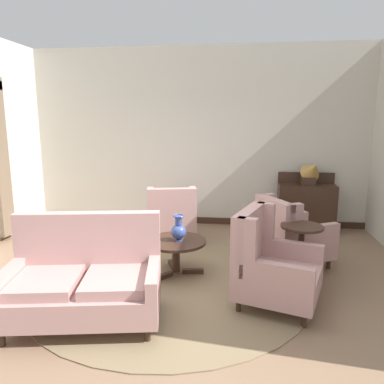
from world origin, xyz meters
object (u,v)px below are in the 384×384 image
at_px(sideboard, 306,205).
at_px(side_table, 301,249).
at_px(coffee_table, 176,247).
at_px(gramophone, 312,171).
at_px(armchair_back_corner, 271,265).
at_px(porcelain_vase, 179,230).
at_px(settee, 84,281).
at_px(armchair_near_sideboard, 171,217).
at_px(armchair_beside_settee, 290,236).

bearing_deg(sideboard, side_table, -100.91).
distance_m(coffee_table, gramophone, 3.04).
bearing_deg(armchair_back_corner, coffee_table, 79.73).
height_order(armchair_back_corner, gramophone, gramophone).
bearing_deg(porcelain_vase, side_table, -2.94).
xyz_separation_m(porcelain_vase, sideboard, (1.96, 2.23, -0.12)).
height_order(porcelain_vase, settee, settee).
xyz_separation_m(armchair_back_corner, gramophone, (0.89, 2.74, 0.67)).
relative_size(settee, side_table, 2.17).
distance_m(armchair_near_sideboard, side_table, 2.33).
bearing_deg(sideboard, settee, -128.27).
height_order(coffee_table, armchair_beside_settee, armchair_beside_settee).
bearing_deg(side_table, coffee_table, 176.57).
bearing_deg(armchair_beside_settee, settee, 100.25).
bearing_deg(settee, armchair_beside_settee, 27.82).
bearing_deg(armchair_near_sideboard, sideboard, -171.35).
distance_m(armchair_back_corner, armchair_beside_settee, 1.19).
bearing_deg(sideboard, porcelain_vase, -131.24).
xyz_separation_m(side_table, sideboard, (0.45, 2.31, 0.04)).
bearing_deg(settee, coffee_table, 49.33).
relative_size(coffee_table, porcelain_vase, 2.33).
bearing_deg(coffee_table, armchair_beside_settee, 19.13).
bearing_deg(coffee_table, gramophone, 46.13).
height_order(settee, armchair_near_sideboard, settee).
relative_size(settee, gramophone, 3.10).
height_order(coffee_table, porcelain_vase, porcelain_vase).
distance_m(armchair_near_sideboard, armchair_beside_settee, 1.98).
height_order(porcelain_vase, armchair_near_sideboard, armchair_near_sideboard).
height_order(porcelain_vase, gramophone, gramophone).
bearing_deg(settee, gramophone, 40.20).
xyz_separation_m(settee, armchair_back_corner, (1.87, 0.60, 0.02)).
bearing_deg(gramophone, coffee_table, -133.87).
xyz_separation_m(settee, armchair_near_sideboard, (0.41, 2.53, -0.00)).
distance_m(porcelain_vase, settee, 1.43).
relative_size(porcelain_vase, armchair_back_corner, 0.32).
height_order(armchair_back_corner, armchair_beside_settee, armchair_back_corner).
bearing_deg(side_table, gramophone, 77.44).
bearing_deg(settee, side_table, 16.14).
relative_size(armchair_near_sideboard, gramophone, 1.97).
bearing_deg(porcelain_vase, armchair_back_corner, -28.42).
relative_size(armchair_beside_settee, gramophone, 2.12).
distance_m(armchair_beside_settee, side_table, 0.62).
relative_size(armchair_near_sideboard, armchair_beside_settee, 0.93).
distance_m(settee, side_table, 2.53).
distance_m(sideboard, gramophone, 0.63).
xyz_separation_m(coffee_table, sideboard, (2.00, 2.22, 0.12)).
distance_m(coffee_table, side_table, 1.56).
height_order(settee, armchair_back_corner, settee).
bearing_deg(side_table, sideboard, 79.09).
bearing_deg(gramophone, sideboard, 118.63).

